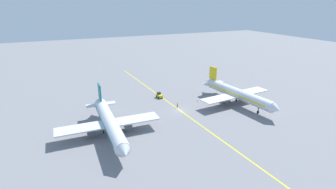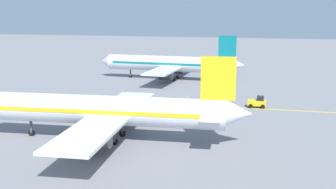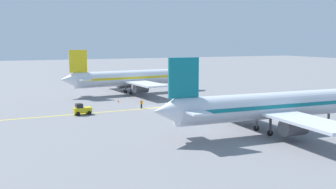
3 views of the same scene
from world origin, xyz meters
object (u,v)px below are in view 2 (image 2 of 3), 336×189
(traffic_cone_near_nose, at_px, (186,118))
(traffic_cone_mid_apron, at_px, (91,155))
(ground_crew_worker, at_px, (187,101))
(airplane_at_gate, at_px, (106,111))
(baggage_tug_white, at_px, (257,102))
(airplane_adjacent_stand, at_px, (170,64))

(traffic_cone_near_nose, bearing_deg, traffic_cone_mid_apron, 159.49)
(traffic_cone_mid_apron, bearing_deg, ground_crew_worker, -10.09)
(airplane_at_gate, xyz_separation_m, baggage_tug_white, (22.68, -17.11, -2.81))
(airplane_at_gate, relative_size, traffic_cone_near_nose, 64.63)
(ground_crew_worker, relative_size, traffic_cone_mid_apron, 3.05)
(baggage_tug_white, height_order, traffic_cone_mid_apron, baggage_tug_white)
(traffic_cone_mid_apron, bearing_deg, airplane_adjacent_stand, 5.82)
(traffic_cone_mid_apron, bearing_deg, traffic_cone_near_nose, -20.51)
(baggage_tug_white, distance_m, traffic_cone_near_nose, 14.74)
(ground_crew_worker, distance_m, traffic_cone_near_nose, 9.36)
(airplane_at_gate, distance_m, baggage_tug_white, 28.54)
(baggage_tug_white, relative_size, traffic_cone_near_nose, 5.62)
(airplane_adjacent_stand, xyz_separation_m, traffic_cone_mid_apron, (-52.35, -5.34, -3.43))
(airplane_adjacent_stand, xyz_separation_m, traffic_cone_near_nose, (-34.79, -11.91, -3.43))
(baggage_tug_white, bearing_deg, traffic_cone_near_nose, 138.70)
(airplane_at_gate, height_order, baggage_tug_white, airplane_at_gate)
(baggage_tug_white, xyz_separation_m, ground_crew_worker, (-1.91, 11.54, 0.01))
(airplane_at_gate, bearing_deg, airplane_adjacent_stand, 5.57)
(ground_crew_worker, xyz_separation_m, traffic_cone_mid_apron, (-26.72, 4.75, -0.63))
(airplane_adjacent_stand, bearing_deg, airplane_at_gate, -174.43)
(ground_crew_worker, height_order, traffic_cone_mid_apron, ground_crew_worker)
(ground_crew_worker, bearing_deg, airplane_adjacent_stand, 21.50)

